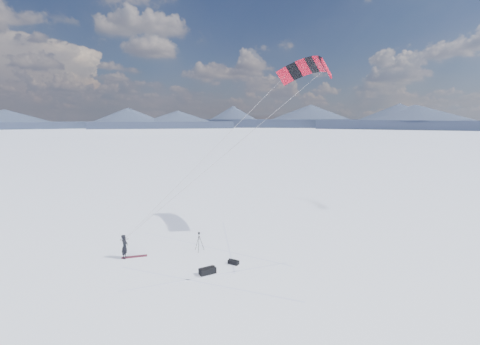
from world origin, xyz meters
name	(u,v)px	position (x,y,z in m)	size (l,w,h in m)	color
ground	(182,263)	(0.00, 0.00, 0.00)	(1800.00, 1800.00, 0.00)	white
horizon_hills	(181,198)	(0.00, 0.00, 4.24)	(704.00, 704.42, 9.83)	black
snow_tracks	(150,267)	(-1.98, 0.09, 0.00)	(13.93, 9.84, 0.01)	silver
snowkiter	(125,258)	(-3.34, 2.12, 0.00)	(0.58, 0.38, 1.59)	black
snowboard	(134,257)	(-2.77, 2.11, 0.02)	(1.62, 0.30, 0.04)	maroon
tripod	(199,239)	(1.50, 1.62, 0.87)	(0.60, 0.66, 1.34)	black
gear_bag_a	(207,271)	(1.07, -2.05, 0.19)	(1.03, 0.61, 0.43)	black
gear_bag_b	(233,262)	(2.97, -1.29, 0.14)	(0.68, 0.74, 0.31)	black
power_kite	(307,69)	(10.83, 3.46, 12.82)	(15.43, 6.10, 12.50)	red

